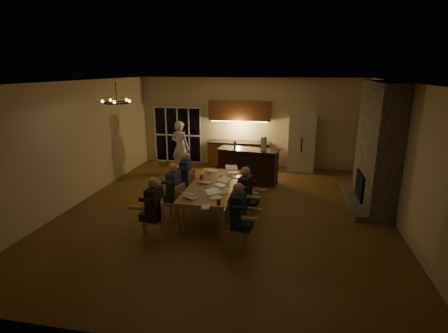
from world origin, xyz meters
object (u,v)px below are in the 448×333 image
laptop_d (221,181)px  mug_mid (221,177)px  person_left_near (155,209)px  bar_island (248,166)px  dining_table (213,199)px  chair_right_near (236,228)px  chandelier (117,103)px  mug_back (207,173)px  redcup_near (219,202)px  plate_left (190,195)px  laptop_e (212,167)px  standing_person (180,147)px  plate_far (236,177)px  plate_near (223,192)px  chair_left_mid (173,202)px  person_right_near (238,216)px  laptop_c (205,178)px  mug_front (206,188)px  bar_bottle (235,144)px  chair_right_mid (244,205)px  redcup_mid (201,177)px  laptop_f (232,169)px  can_cola (218,166)px  person_right_mid (245,196)px  person_left_far (186,177)px  refrigerator (301,143)px  redcup_far (228,167)px  chair_left_near (153,219)px  laptop_b (215,193)px  can_silver (210,193)px  chair_right_far (249,191)px  laptop_a (191,193)px

laptop_d → mug_mid: laptop_d is taller
person_left_near → bar_island: bearing=167.7°
dining_table → chair_right_near: 1.87m
chandelier → mug_back: size_ratio=6.45×
redcup_near → plate_left: 0.85m
person_left_near → laptop_e: (0.61, 2.73, 0.17)m
standing_person → plate_far: (2.34, -2.52, -0.14)m
plate_near → chair_left_mid: bearing=-179.6°
chair_left_mid → person_right_near: 2.06m
standing_person → mug_mid: size_ratio=18.03×
laptop_c → mug_front: (0.16, -0.55, -0.06)m
chair_right_near → bar_bottle: bar_bottle is taller
mug_mid → redcup_near: size_ratio=0.83×
chair_left_mid → redcup_near: bearing=72.5°
chair_right_near → person_right_near: 0.25m
chair_right_mid → redcup_near: chair_right_mid is taller
redcup_mid → laptop_f: bearing=47.7°
can_cola → bar_island: bearing=58.8°
mug_front → plate_far: mug_front is taller
laptop_c → laptop_f: (0.52, 0.98, 0.00)m
person_right_mid → person_left_far: same height
laptop_e → mug_front: laptop_e is taller
refrigerator → person_right_near: 6.09m
standing_person → chandelier: size_ratio=2.80×
chair_right_near → plate_far: size_ratio=3.49×
person_right_near → mug_front: size_ratio=13.80×
dining_table → chair_right_mid: bearing=-29.1°
chair_right_mid → bar_island: bearing=-0.3°
dining_table → mug_mid: size_ratio=27.92×
chandelier → redcup_far: bearing=42.3°
person_left_near → laptop_c: bearing=165.2°
chair_right_mid → laptop_d: 0.87m
chair_left_near → laptop_d: 1.96m
person_right_mid → plate_far: 1.27m
person_right_near → redcup_mid: bearing=39.4°
laptop_b → laptop_e: (-0.52, 2.03, 0.00)m
chair_left_mid → person_left_near: person_left_near is taller
mug_back → bar_island: bearing=64.5°
laptop_e → can_silver: bearing=111.9°
refrigerator → chair_left_near: 6.68m
chair_right_far → redcup_far: chair_right_far is taller
chair_right_near → plate_far: (-0.37, 2.39, 0.31)m
mug_front → redcup_far: size_ratio=0.83×
chair_left_near → mug_front: size_ratio=8.90×
can_silver → laptop_c: bearing=110.8°
chair_right_far → laptop_a: laptop_a is taller
person_left_near → can_cola: person_left_near is taller
refrigerator → redcup_near: refrigerator is taller
bar_island → plate_far: bar_island is taller
laptop_a → redcup_far: laptop_a is taller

